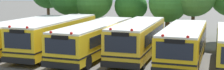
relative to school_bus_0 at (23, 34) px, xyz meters
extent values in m
plane|color=#595651|center=(8.15, 0.11, -1.35)|extent=(160.00, 160.00, 0.00)
cube|color=yellow|center=(0.00, 0.03, -0.02)|extent=(2.69, 11.07, 1.96)
cube|color=white|center=(0.00, 0.03, 1.02)|extent=(2.64, 10.85, 0.12)
cube|color=black|center=(1.27, 0.30, 0.29)|extent=(0.19, 8.60, 0.71)
cube|color=black|center=(-1.26, 0.35, 0.29)|extent=(0.19, 8.60, 0.71)
cube|color=black|center=(0.00, 0.03, -0.41)|extent=(2.72, 11.18, 0.10)
cylinder|color=black|center=(1.03, -4.11, -0.85)|extent=(0.30, 1.00, 1.00)
cylinder|color=black|center=(1.18, 3.72, -0.85)|extent=(0.30, 1.00, 1.00)
cylinder|color=black|center=(-1.04, 3.76, -0.85)|extent=(0.30, 1.00, 1.00)
cube|color=yellow|center=(3.12, 0.12, 0.07)|extent=(2.57, 10.98, 2.15)
cube|color=white|center=(3.12, 0.12, 1.21)|extent=(2.52, 10.76, 0.12)
cube|color=black|center=(3.23, -5.42, -0.82)|extent=(2.41, 0.21, 0.36)
cube|color=black|center=(3.23, -5.37, 0.46)|extent=(1.93, 0.10, 1.03)
cube|color=black|center=(4.31, 0.44, 0.41)|extent=(0.21, 8.53, 0.77)
cube|color=black|center=(1.91, 0.40, 0.41)|extent=(0.21, 8.53, 0.77)
cube|color=black|center=(3.12, 0.12, -0.36)|extent=(2.60, 11.09, 0.10)
sphere|color=red|center=(3.87, -5.18, 1.31)|extent=(0.18, 0.18, 0.18)
sphere|color=red|center=(2.57, -5.21, 1.31)|extent=(0.18, 0.18, 0.18)
cube|color=black|center=(3.23, -5.38, 1.05)|extent=(1.06, 0.10, 0.24)
cylinder|color=black|center=(4.24, -3.93, -0.85)|extent=(0.30, 1.01, 1.00)
cylinder|color=black|center=(2.16, -3.97, -0.85)|extent=(0.30, 1.01, 1.00)
cylinder|color=black|center=(4.09, 3.80, -0.85)|extent=(0.30, 1.01, 1.00)
cylinder|color=black|center=(2.01, 3.76, -0.85)|extent=(0.30, 1.01, 1.00)
cube|color=yellow|center=(6.49, -0.04, -0.02)|extent=(2.68, 11.24, 1.97)
cube|color=white|center=(6.49, -0.04, 1.03)|extent=(2.63, 11.01, 0.12)
cube|color=black|center=(6.39, -5.70, -0.82)|extent=(2.54, 0.20, 0.36)
cube|color=black|center=(6.39, -5.65, 0.34)|extent=(2.04, 0.10, 0.95)
cube|color=black|center=(7.75, 0.24, 0.30)|extent=(0.19, 8.73, 0.71)
cube|color=black|center=(5.23, 0.29, 0.30)|extent=(0.19, 8.73, 0.71)
cube|color=black|center=(6.49, -0.04, -0.41)|extent=(2.71, 11.35, 0.10)
sphere|color=red|center=(7.07, -5.49, 1.13)|extent=(0.18, 0.18, 0.18)
sphere|color=red|center=(5.71, -5.47, 1.13)|extent=(0.18, 0.18, 0.18)
cube|color=black|center=(6.39, -5.66, 0.87)|extent=(1.12, 0.10, 0.24)
cylinder|color=black|center=(7.52, -4.25, -0.85)|extent=(0.30, 1.00, 1.00)
cylinder|color=black|center=(5.31, -4.21, -0.85)|extent=(0.30, 1.00, 1.00)
cylinder|color=black|center=(7.65, 3.74, -0.85)|extent=(0.30, 1.00, 1.00)
cylinder|color=black|center=(5.45, 3.78, -0.85)|extent=(0.30, 1.00, 1.00)
cube|color=yellow|center=(9.68, 0.30, 0.07)|extent=(2.55, 9.43, 2.14)
cube|color=white|center=(9.68, 0.30, 1.20)|extent=(2.50, 9.24, 0.12)
cube|color=black|center=(9.75, -4.46, -0.82)|extent=(2.46, 0.20, 0.36)
cube|color=black|center=(9.75, -4.41, 0.45)|extent=(1.98, 0.09, 1.03)
cube|color=black|center=(10.90, 0.62, 0.41)|extent=(0.15, 7.33, 0.77)
cube|color=black|center=(8.45, 0.59, 0.41)|extent=(0.15, 7.33, 0.77)
cube|color=black|center=(9.68, 0.30, -0.36)|extent=(2.58, 9.52, 0.10)
sphere|color=red|center=(10.41, -4.23, 1.30)|extent=(0.18, 0.18, 0.18)
sphere|color=red|center=(9.09, -4.25, 1.30)|extent=(0.18, 0.18, 0.18)
cube|color=black|center=(9.75, -4.42, 1.04)|extent=(1.09, 0.10, 0.24)
cylinder|color=black|center=(10.80, -2.98, -0.85)|extent=(0.29, 1.00, 1.00)
cylinder|color=black|center=(8.67, -3.01, -0.85)|extent=(0.29, 1.00, 1.00)
cylinder|color=black|center=(10.70, 3.22, -0.85)|extent=(0.29, 1.00, 1.00)
cylinder|color=black|center=(8.57, 3.19, -0.85)|extent=(0.29, 1.00, 1.00)
cube|color=yellow|center=(13.06, -0.02, -0.01)|extent=(2.55, 9.86, 1.99)
cube|color=white|center=(13.06, -0.02, 1.04)|extent=(2.50, 9.66, 0.12)
cube|color=black|center=(13.02, -4.96, 0.35)|extent=(2.04, 0.07, 0.95)
cube|color=black|center=(14.32, 0.27, 0.31)|extent=(0.09, 7.68, 0.72)
cube|color=black|center=(11.80, 0.29, 0.31)|extent=(0.09, 7.68, 0.72)
cube|color=black|center=(13.06, -0.02, -0.41)|extent=(2.58, 9.96, 0.10)
sphere|color=red|center=(13.71, -4.80, 1.14)|extent=(0.18, 0.18, 0.18)
sphere|color=red|center=(12.34, -4.79, 1.14)|extent=(0.18, 0.18, 0.18)
cube|color=black|center=(13.02, -4.97, 0.88)|extent=(1.12, 0.09, 0.24)
cylinder|color=black|center=(14.13, -3.55, -0.85)|extent=(0.29, 1.00, 1.00)
cylinder|color=black|center=(11.93, -3.53, -0.85)|extent=(0.29, 1.00, 1.00)
cylinder|color=black|center=(14.18, 3.09, -0.85)|extent=(0.29, 1.00, 1.00)
cylinder|color=black|center=(11.98, 3.11, -0.85)|extent=(0.29, 1.00, 1.00)
cube|color=black|center=(15.20, 0.17, 0.26)|extent=(0.04, 7.65, 0.69)
cylinder|color=black|center=(15.37, -3.64, -0.85)|extent=(0.28, 1.00, 1.00)
cylinder|color=black|center=(15.36, 2.97, -0.85)|extent=(0.28, 1.00, 1.00)
cylinder|color=#4C3823|center=(-3.73, 10.64, 0.23)|extent=(0.35, 0.35, 3.17)
cylinder|color=#4C3823|center=(0.08, 8.62, 0.00)|extent=(0.48, 0.48, 2.71)
cylinder|color=#4C3823|center=(2.67, 8.85, -0.18)|extent=(0.33, 0.33, 2.35)
sphere|color=#387A2D|center=(2.32, 9.16, 2.29)|extent=(3.20, 3.20, 3.20)
cylinder|color=#4C3823|center=(6.56, 9.37, -0.33)|extent=(0.31, 0.31, 2.04)
sphere|color=#286623|center=(6.56, 9.37, 1.90)|extent=(3.22, 3.22, 3.22)
sphere|color=#286623|center=(7.06, 9.67, 1.80)|extent=(2.49, 2.49, 2.49)
cylinder|color=#4C3823|center=(10.51, 8.97, -0.25)|extent=(0.46, 0.46, 2.21)
sphere|color=#387A2D|center=(10.51, 8.97, 2.28)|extent=(3.78, 3.78, 3.78)
sphere|color=#387A2D|center=(10.29, 8.88, 2.10)|extent=(3.01, 3.01, 3.01)
cylinder|color=#4C3823|center=(12.91, 9.49, 0.07)|extent=(0.35, 0.35, 2.85)
camera|label=1|loc=(15.19, -22.11, 3.82)|focal=50.64mm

